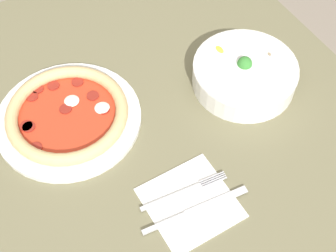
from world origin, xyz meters
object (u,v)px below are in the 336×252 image
Objects in this scene: bowl at (245,73)px; knife at (191,212)px; pizza at (68,115)px; fork at (183,192)px.

bowl is 1.07× the size of knife.
pizza reaches higher than knife.
fork is 0.04m from knife.
pizza is at bearing 119.40° from fork.
fork is at bearing 24.43° from pizza.
fork is (0.17, -0.25, -0.03)m from bowl.
pizza is 0.29m from fork.
bowl is 0.31m from fork.
fork and knife have the same top height.
pizza is at bearing 115.17° from knife.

